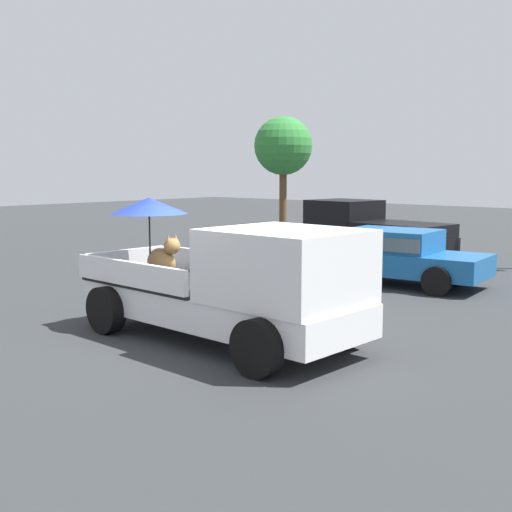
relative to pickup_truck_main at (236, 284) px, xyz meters
name	(u,v)px	position (x,y,z in m)	size (l,w,h in m)	color
ground_plane	(220,340)	(-0.40, 0.02, -0.98)	(80.00, 80.00, 0.00)	#2D3033
pickup_truck_main	(236,284)	(0.00, 0.00, 0.00)	(5.10, 2.35, 2.28)	black
pickup_truck_red	(369,231)	(-3.77, 9.97, -0.10)	(4.96, 2.55, 1.80)	black
parked_sedan_near	(394,254)	(-0.95, 6.57, -0.24)	(4.47, 2.34, 1.33)	black
tree_by_lot	(283,147)	(-11.07, 14.75, 2.75)	(2.51, 2.51, 5.03)	brown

